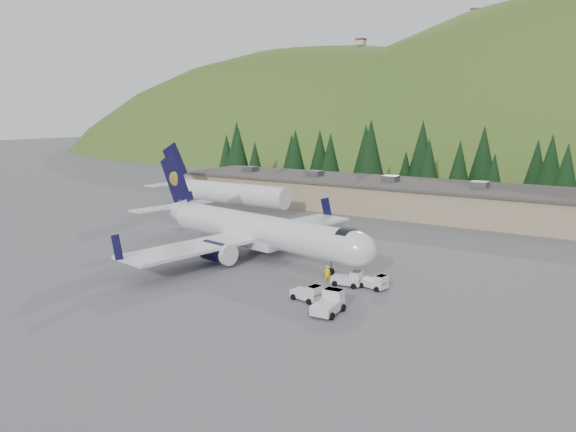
# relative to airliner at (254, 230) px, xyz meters

# --- Properties ---
(ground) EXTENTS (600.00, 600.00, 0.00)m
(ground) POSITION_rel_airliner_xyz_m (1.02, -0.17, -3.13)
(ground) COLOR #5D5D63
(airliner) EXTENTS (35.36, 33.34, 11.75)m
(airliner) POSITION_rel_airliner_xyz_m (0.00, 0.00, 0.00)
(airliner) COLOR white
(airliner) RESTS_ON ground
(second_airliner) EXTENTS (27.50, 11.00, 10.05)m
(second_airliner) POSITION_rel_airliner_xyz_m (-23.90, 21.83, 0.19)
(second_airliner) COLOR white
(second_airliner) RESTS_ON ground
(baggage_tug_a) EXTENTS (3.09, 2.09, 1.56)m
(baggage_tug_a) POSITION_rel_airliner_xyz_m (14.84, -4.25, -2.43)
(baggage_tug_a) COLOR silver
(baggage_tug_a) RESTS_ON ground
(baggage_tug_b) EXTENTS (2.91, 2.04, 1.44)m
(baggage_tug_b) POSITION_rel_airliner_xyz_m (17.38, -3.72, -2.48)
(baggage_tug_b) COLOR silver
(baggage_tug_b) RESTS_ON ground
(baggage_tug_c) EXTENTS (2.30, 3.56, 1.84)m
(baggage_tug_c) POSITION_rel_airliner_xyz_m (16.86, -11.89, -2.31)
(baggage_tug_c) COLOR silver
(baggage_tug_c) RESTS_ON ground
(terminal_building) EXTENTS (71.00, 17.00, 6.10)m
(terminal_building) POSITION_rel_airliner_xyz_m (-3.99, 37.83, -0.51)
(terminal_building) COLOR tan
(terminal_building) RESTS_ON ground
(baggage_tug_d) EXTENTS (3.03, 2.10, 1.51)m
(baggage_tug_d) POSITION_rel_airliner_xyz_m (13.81, -10.23, -2.45)
(baggage_tug_d) COLOR silver
(baggage_tug_d) RESTS_ON ground
(ramp_worker) EXTENTS (0.78, 0.69, 1.79)m
(ramp_worker) POSITION_rel_airliner_xyz_m (12.55, -4.58, -2.23)
(ramp_worker) COLOR #FFE200
(ramp_worker) RESTS_ON ground
(tree_line) EXTENTS (112.51, 18.63, 14.20)m
(tree_line) POSITION_rel_airliner_xyz_m (-4.06, 60.88, 4.25)
(tree_line) COLOR black
(tree_line) RESTS_ON ground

